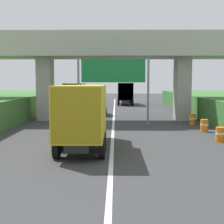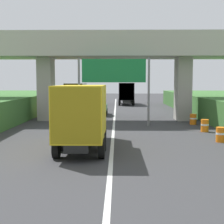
% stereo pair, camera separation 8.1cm
% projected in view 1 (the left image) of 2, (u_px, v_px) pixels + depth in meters
% --- Properties ---
extents(lane_centre_stripe, '(0.20, 88.00, 0.01)m').
position_uv_depth(lane_centre_stripe, '(113.00, 129.00, 25.28)').
color(lane_centre_stripe, white).
rests_on(lane_centre_stripe, ground).
extents(overpass_bridge, '(40.00, 4.80, 8.07)m').
position_uv_depth(overpass_bridge, '(114.00, 55.00, 30.69)').
color(overpass_bridge, '#ADA89E').
rests_on(overpass_bridge, ground).
extents(overhead_highway_sign, '(5.88, 0.18, 5.57)m').
position_uv_depth(overhead_highway_sign, '(113.00, 75.00, 26.67)').
color(overhead_highway_sign, slate).
rests_on(overhead_highway_sign, ground).
extents(truck_black, '(2.44, 7.30, 3.44)m').
position_uv_depth(truck_black, '(125.00, 92.00, 52.03)').
color(truck_black, black).
rests_on(truck_black, ground).
extents(truck_silver, '(2.44, 7.30, 3.44)m').
position_uv_depth(truck_silver, '(76.00, 95.00, 42.52)').
color(truck_silver, black).
rests_on(truck_silver, ground).
extents(truck_yellow, '(2.44, 7.30, 3.44)m').
position_uv_depth(truck_yellow, '(84.00, 113.00, 17.63)').
color(truck_yellow, black).
rests_on(truck_yellow, ground).
extents(car_orange, '(1.86, 4.10, 1.72)m').
position_uv_depth(car_orange, '(65.00, 108.00, 34.05)').
color(car_orange, orange).
rests_on(car_orange, ground).
extents(car_green, '(1.86, 4.10, 1.72)m').
position_uv_depth(car_green, '(98.00, 107.00, 35.54)').
color(car_green, '#236B38').
rests_on(car_green, ground).
extents(construction_barrel_3, '(0.57, 0.57, 0.90)m').
position_uv_depth(construction_barrel_3, '(220.00, 134.00, 19.75)').
color(construction_barrel_3, orange).
rests_on(construction_barrel_3, ground).
extents(construction_barrel_4, '(0.57, 0.57, 0.90)m').
position_uv_depth(construction_barrel_4, '(204.00, 125.00, 23.80)').
color(construction_barrel_4, orange).
rests_on(construction_barrel_4, ground).
extents(construction_barrel_5, '(0.57, 0.57, 0.90)m').
position_uv_depth(construction_barrel_5, '(192.00, 119.00, 27.84)').
color(construction_barrel_5, orange).
rests_on(construction_barrel_5, ground).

